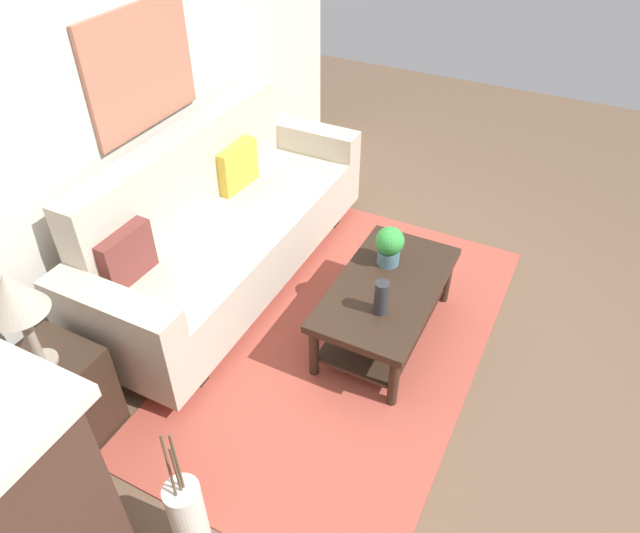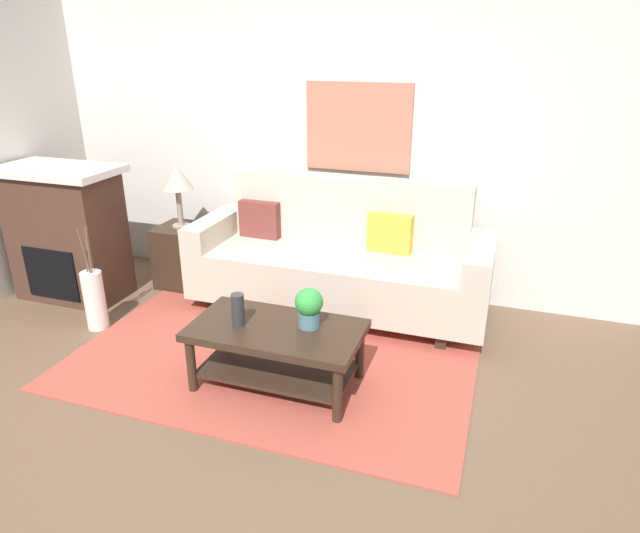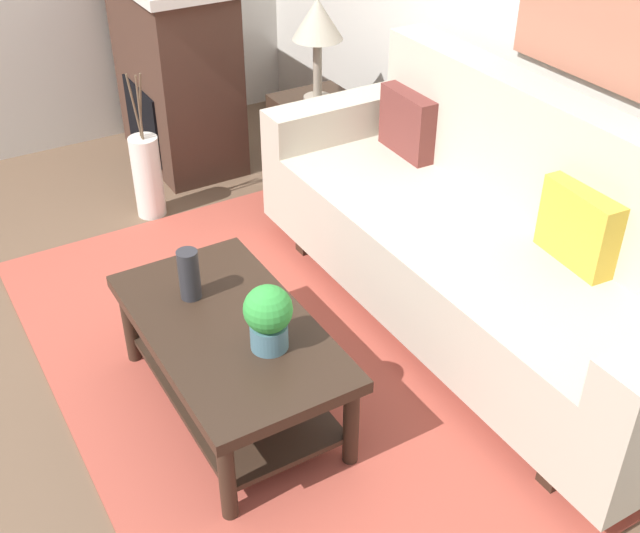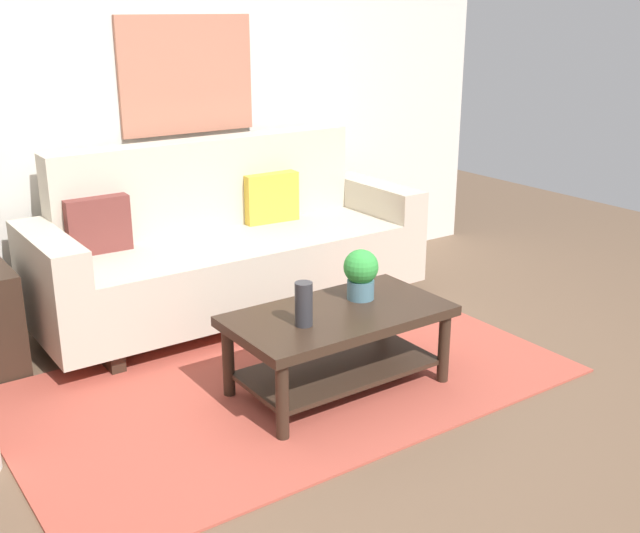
{
  "view_description": "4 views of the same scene",
  "coord_description": "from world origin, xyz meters",
  "px_view_note": "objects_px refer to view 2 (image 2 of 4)",
  "views": [
    {
      "loc": [
        -2.39,
        -0.53,
        2.74
      ],
      "look_at": [
        0.03,
        0.69,
        0.53
      ],
      "focal_mm": 32.7,
      "sensor_mm": 36.0,
      "label": 1
    },
    {
      "loc": [
        1.45,
        -2.59,
        2.13
      ],
      "look_at": [
        0.27,
        0.86,
        0.65
      ],
      "focal_mm": 31.35,
      "sensor_mm": 36.0,
      "label": 2
    },
    {
      "loc": [
        2.39,
        -0.61,
        2.32
      ],
      "look_at": [
        0.19,
        0.7,
        0.58
      ],
      "focal_mm": 44.74,
      "sensor_mm": 36.0,
      "label": 3
    },
    {
      "loc": [
        -1.93,
        -2.54,
        1.86
      ],
      "look_at": [
        0.37,
        0.76,
        0.49
      ],
      "focal_mm": 43.24,
      "sensor_mm": 36.0,
      "label": 4
    }
  ],
  "objects_px": {
    "couch": "(340,261)",
    "framed_painting": "(358,128)",
    "throw_pillow_maroon": "(260,219)",
    "coffee_table": "(277,343)",
    "table_lamp": "(177,179)",
    "fireplace": "(67,233)",
    "tabletop_vase": "(238,310)",
    "potted_plant_tabletop": "(309,306)",
    "floor_vase": "(95,300)",
    "throw_pillow_mustard": "(390,233)",
    "side_table": "(184,256)"
  },
  "relations": [
    {
      "from": "couch",
      "to": "framed_painting",
      "type": "xyz_separation_m",
      "value": [
        0.0,
        0.47,
        1.02
      ]
    },
    {
      "from": "throw_pillow_maroon",
      "to": "coffee_table",
      "type": "height_order",
      "value": "throw_pillow_maroon"
    },
    {
      "from": "couch",
      "to": "table_lamp",
      "type": "height_order",
      "value": "table_lamp"
    },
    {
      "from": "table_lamp",
      "to": "fireplace",
      "type": "bearing_deg",
      "value": -146.21
    },
    {
      "from": "tabletop_vase",
      "to": "potted_plant_tabletop",
      "type": "relative_size",
      "value": 0.82
    },
    {
      "from": "couch",
      "to": "floor_vase",
      "type": "distance_m",
      "value": 1.97
    },
    {
      "from": "throw_pillow_mustard",
      "to": "fireplace",
      "type": "xyz_separation_m",
      "value": [
        -2.69,
        -0.63,
        -0.09
      ]
    },
    {
      "from": "coffee_table",
      "to": "floor_vase",
      "type": "bearing_deg",
      "value": 170.73
    },
    {
      "from": "throw_pillow_maroon",
      "to": "coffee_table",
      "type": "bearing_deg",
      "value": -61.99
    },
    {
      "from": "framed_painting",
      "to": "floor_vase",
      "type": "bearing_deg",
      "value": -140.45
    },
    {
      "from": "tabletop_vase",
      "to": "floor_vase",
      "type": "distance_m",
      "value": 1.49
    },
    {
      "from": "potted_plant_tabletop",
      "to": "side_table",
      "type": "xyz_separation_m",
      "value": [
        -1.66,
        1.18,
        -0.29
      ]
    },
    {
      "from": "framed_painting",
      "to": "coffee_table",
      "type": "bearing_deg",
      "value": -91.75
    },
    {
      "from": "throw_pillow_maroon",
      "to": "throw_pillow_mustard",
      "type": "height_order",
      "value": "same"
    },
    {
      "from": "potted_plant_tabletop",
      "to": "throw_pillow_maroon",
      "type": "bearing_deg",
      "value": 125.69
    },
    {
      "from": "coffee_table",
      "to": "table_lamp",
      "type": "distance_m",
      "value": 2.04
    },
    {
      "from": "coffee_table",
      "to": "table_lamp",
      "type": "xyz_separation_m",
      "value": [
        -1.46,
        1.25,
        0.68
      ]
    },
    {
      "from": "fireplace",
      "to": "floor_vase",
      "type": "relative_size",
      "value": 2.45
    },
    {
      "from": "throw_pillow_maroon",
      "to": "potted_plant_tabletop",
      "type": "relative_size",
      "value": 1.37
    },
    {
      "from": "side_table",
      "to": "framed_painting",
      "type": "xyz_separation_m",
      "value": [
        1.51,
        0.43,
        1.17
      ]
    },
    {
      "from": "coffee_table",
      "to": "side_table",
      "type": "xyz_separation_m",
      "value": [
        -1.46,
        1.25,
        -0.03
      ]
    },
    {
      "from": "table_lamp",
      "to": "floor_vase",
      "type": "xyz_separation_m",
      "value": [
        -0.2,
        -0.98,
        -0.76
      ]
    },
    {
      "from": "throw_pillow_mustard",
      "to": "fireplace",
      "type": "relative_size",
      "value": 0.31
    },
    {
      "from": "throw_pillow_maroon",
      "to": "floor_vase",
      "type": "distance_m",
      "value": 1.5
    },
    {
      "from": "tabletop_vase",
      "to": "table_lamp",
      "type": "distance_m",
      "value": 1.84
    },
    {
      "from": "side_table",
      "to": "floor_vase",
      "type": "height_order",
      "value": "side_table"
    },
    {
      "from": "couch",
      "to": "throw_pillow_maroon",
      "type": "bearing_deg",
      "value": 170.8
    },
    {
      "from": "coffee_table",
      "to": "tabletop_vase",
      "type": "height_order",
      "value": "tabletop_vase"
    },
    {
      "from": "coffee_table",
      "to": "table_lamp",
      "type": "height_order",
      "value": "table_lamp"
    },
    {
      "from": "coffee_table",
      "to": "table_lamp",
      "type": "relative_size",
      "value": 1.93
    },
    {
      "from": "tabletop_vase",
      "to": "fireplace",
      "type": "relative_size",
      "value": 0.18
    },
    {
      "from": "coffee_table",
      "to": "side_table",
      "type": "bearing_deg",
      "value": 139.34
    },
    {
      "from": "coffee_table",
      "to": "floor_vase",
      "type": "relative_size",
      "value": 2.32
    },
    {
      "from": "fireplace",
      "to": "throw_pillow_maroon",
      "type": "bearing_deg",
      "value": 22.17
    },
    {
      "from": "couch",
      "to": "throw_pillow_maroon",
      "type": "distance_m",
      "value": 0.82
    },
    {
      "from": "table_lamp",
      "to": "side_table",
      "type": "bearing_deg",
      "value": 0.0
    },
    {
      "from": "throw_pillow_maroon",
      "to": "side_table",
      "type": "bearing_deg",
      "value": -172.81
    },
    {
      "from": "tabletop_vase",
      "to": "coffee_table",
      "type": "bearing_deg",
      "value": 11.66
    },
    {
      "from": "throw_pillow_maroon",
      "to": "table_lamp",
      "type": "height_order",
      "value": "table_lamp"
    },
    {
      "from": "couch",
      "to": "floor_vase",
      "type": "bearing_deg",
      "value": -150.99
    },
    {
      "from": "throw_pillow_mustard",
      "to": "throw_pillow_maroon",
      "type": "bearing_deg",
      "value": 180.0
    },
    {
      "from": "couch",
      "to": "throw_pillow_mustard",
      "type": "height_order",
      "value": "couch"
    },
    {
      "from": "couch",
      "to": "side_table",
      "type": "relative_size",
      "value": 4.32
    },
    {
      "from": "throw_pillow_mustard",
      "to": "potted_plant_tabletop",
      "type": "bearing_deg",
      "value": -100.65
    },
    {
      "from": "couch",
      "to": "potted_plant_tabletop",
      "type": "bearing_deg",
      "value": -82.79
    },
    {
      "from": "throw_pillow_maroon",
      "to": "side_table",
      "type": "relative_size",
      "value": 0.64
    },
    {
      "from": "throw_pillow_mustard",
      "to": "floor_vase",
      "type": "relative_size",
      "value": 0.76
    },
    {
      "from": "throw_pillow_mustard",
      "to": "table_lamp",
      "type": "bearing_deg",
      "value": -177.17
    },
    {
      "from": "side_table",
      "to": "tabletop_vase",
      "type": "bearing_deg",
      "value": -46.86
    },
    {
      "from": "couch",
      "to": "fireplace",
      "type": "distance_m",
      "value": 2.37
    }
  ]
}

